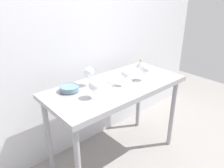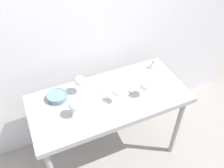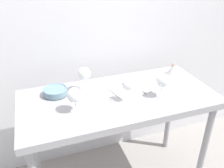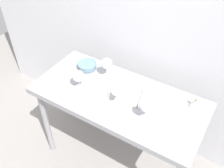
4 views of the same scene
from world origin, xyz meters
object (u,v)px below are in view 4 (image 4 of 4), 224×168
object	(u,v)px
wine_glass_near_right	(146,106)
wine_glass_near_center	(117,91)
tasting_sheet_upper	(101,90)
decanter_funnel	(195,103)
wine_glass_near_left	(78,76)
tasting_bowl	(87,65)
open_notebook	(140,98)
wine_glass_far_left	(107,64)

from	to	relation	value
wine_glass_near_right	wine_glass_near_center	bearing A→B (deg)	175.76
tasting_sheet_upper	decanter_funnel	xyz separation A→B (m)	(0.71, 0.22, 0.04)
wine_glass_near_right	wine_glass_near_left	world-z (taller)	wine_glass_near_right
wine_glass_near_right	decanter_funnel	world-z (taller)	wine_glass_near_right
wine_glass_near_right	decanter_funnel	xyz separation A→B (m)	(0.27, 0.29, -0.08)
decanter_funnel	tasting_sheet_upper	bearing A→B (deg)	-163.00
tasting_bowl	decanter_funnel	world-z (taller)	decanter_funnel
wine_glass_near_center	decanter_funnel	size ratio (longest dim) A/B	1.46
wine_glass_near_right	tasting_bowl	bearing A→B (deg)	159.54
tasting_sheet_upper	tasting_bowl	world-z (taller)	tasting_bowl
wine_glass_near_center	tasting_bowl	bearing A→B (deg)	151.59
wine_glass_near_right	wine_glass_near_left	distance (m)	0.61
wine_glass_near_right	open_notebook	size ratio (longest dim) A/B	0.42
wine_glass_near_right	open_notebook	distance (m)	0.23
wine_glass_far_left	open_notebook	distance (m)	0.40
tasting_sheet_upper	decanter_funnel	distance (m)	0.74
tasting_bowl	wine_glass_near_center	bearing A→B (deg)	-28.41
tasting_bowl	decanter_funnel	distance (m)	0.98
wine_glass_near_right	wine_glass_far_left	bearing A→B (deg)	152.55
wine_glass_near_left	tasting_sheet_upper	size ratio (longest dim) A/B	0.62
wine_glass_near_center	wine_glass_near_left	xyz separation A→B (m)	(-0.36, 0.00, -0.01)
tasting_sheet_upper	wine_glass_far_left	bearing A→B (deg)	81.81
wine_glass_far_left	open_notebook	size ratio (longest dim) A/B	0.45
wine_glass_near_center	tasting_sheet_upper	xyz separation A→B (m)	(-0.18, 0.06, -0.12)
tasting_sheet_upper	decanter_funnel	bearing A→B (deg)	-9.05
wine_glass_near_right	tasting_bowl	xyz separation A→B (m)	(-0.71, 0.26, -0.09)
wine_glass_near_center	tasting_sheet_upper	bearing A→B (deg)	161.88
wine_glass_near_left	tasting_bowl	size ratio (longest dim) A/B	0.96
wine_glass_far_left	wine_glass_near_right	bearing A→B (deg)	-27.45
wine_glass_near_left	decanter_funnel	distance (m)	0.93
tasting_sheet_upper	wine_glass_near_left	bearing A→B (deg)	172.34
wine_glass_near_left	open_notebook	world-z (taller)	wine_glass_near_left
tasting_bowl	open_notebook	bearing A→B (deg)	-9.89
wine_glass_far_left	tasting_bowl	world-z (taller)	wine_glass_far_left
wine_glass_far_left	decanter_funnel	xyz separation A→B (m)	(0.77, 0.04, -0.09)
wine_glass_far_left	tasting_sheet_upper	distance (m)	0.23
wine_glass_near_left	tasting_bowl	bearing A→B (deg)	111.30
wine_glass_far_left	wine_glass_near_right	xyz separation A→B (m)	(0.49, -0.26, -0.01)
wine_glass_near_right	wine_glass_near_center	size ratio (longest dim) A/B	1.02
tasting_sheet_upper	decanter_funnel	size ratio (longest dim) A/B	2.29
wine_glass_near_left	decanter_funnel	world-z (taller)	wine_glass_near_left
wine_glass_near_right	decanter_funnel	distance (m)	0.41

